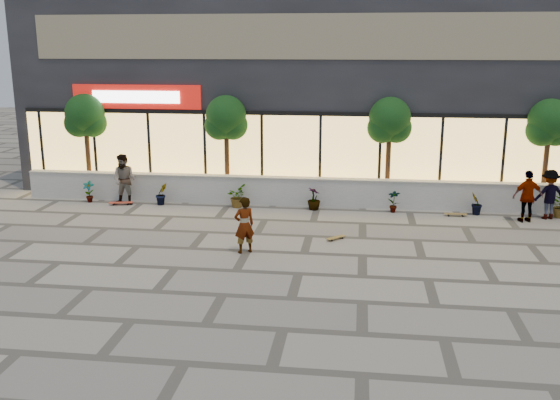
# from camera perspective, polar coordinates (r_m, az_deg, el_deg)

# --- Properties ---
(ground) EXTENTS (80.00, 80.00, 0.00)m
(ground) POSITION_cam_1_polar(r_m,az_deg,el_deg) (16.13, 1.70, -6.75)
(ground) COLOR gray
(ground) RESTS_ON ground
(planter_wall) EXTENTS (22.00, 0.42, 1.04)m
(planter_wall) POSITION_cam_1_polar(r_m,az_deg,el_deg) (22.67, 3.48, 0.74)
(planter_wall) COLOR silver
(planter_wall) RESTS_ON ground
(retail_building) EXTENTS (24.00, 9.17, 8.50)m
(retail_building) POSITION_cam_1_polar(r_m,az_deg,el_deg) (27.58, 4.41, 10.92)
(retail_building) COLOR black
(retail_building) RESTS_ON ground
(shrub_a) EXTENTS (0.43, 0.29, 0.81)m
(shrub_a) POSITION_cam_1_polar(r_m,az_deg,el_deg) (24.26, -17.08, 0.74)
(shrub_a) COLOR #113613
(shrub_a) RESTS_ON ground
(shrub_b) EXTENTS (0.57, 0.57, 0.81)m
(shrub_b) POSITION_cam_1_polar(r_m,az_deg,el_deg) (23.25, -10.78, 0.56)
(shrub_b) COLOR #113613
(shrub_b) RESTS_ON ground
(shrub_c) EXTENTS (0.68, 0.77, 0.81)m
(shrub_c) POSITION_cam_1_polar(r_m,az_deg,el_deg) (22.54, -3.99, 0.35)
(shrub_c) COLOR #113613
(shrub_c) RESTS_ON ground
(shrub_d) EXTENTS (0.64, 0.64, 0.81)m
(shrub_d) POSITION_cam_1_polar(r_m,az_deg,el_deg) (22.17, 3.12, 0.13)
(shrub_d) COLOR #113613
(shrub_d) RESTS_ON ground
(shrub_e) EXTENTS (0.46, 0.35, 0.81)m
(shrub_e) POSITION_cam_1_polar(r_m,az_deg,el_deg) (22.15, 10.36, -0.10)
(shrub_e) COLOR #113613
(shrub_e) RESTS_ON ground
(shrub_f) EXTENTS (0.55, 0.57, 0.81)m
(shrub_f) POSITION_cam_1_polar(r_m,az_deg,el_deg) (22.48, 17.50, -0.32)
(shrub_f) COLOR #113613
(shrub_f) RESTS_ON ground
(tree_west) EXTENTS (1.60, 1.50, 3.92)m
(tree_west) POSITION_cam_1_polar(r_m,az_deg,el_deg) (25.16, -17.38, 7.15)
(tree_west) COLOR #4A281A
(tree_west) RESTS_ON ground
(tree_midwest) EXTENTS (1.60, 1.50, 3.92)m
(tree_midwest) POSITION_cam_1_polar(r_m,az_deg,el_deg) (23.41, -4.95, 7.26)
(tree_midwest) COLOR #4A281A
(tree_midwest) RESTS_ON ground
(tree_mideast) EXTENTS (1.60, 1.50, 3.92)m
(tree_mideast) POSITION_cam_1_polar(r_m,az_deg,el_deg) (22.90, 10.00, 6.96)
(tree_mideast) COLOR #4A281A
(tree_mideast) RESTS_ON ground
(tree_east) EXTENTS (1.60, 1.50, 3.92)m
(tree_east) POSITION_cam_1_polar(r_m,az_deg,el_deg) (23.79, 23.42, 6.28)
(tree_east) COLOR #4A281A
(tree_east) RESTS_ON ground
(skater_center) EXTENTS (0.71, 0.64, 1.62)m
(skater_center) POSITION_cam_1_polar(r_m,az_deg,el_deg) (17.49, -3.29, -2.30)
(skater_center) COLOR white
(skater_center) RESTS_ON ground
(skater_left) EXTENTS (0.95, 0.76, 1.87)m
(skater_left) POSITION_cam_1_polar(r_m,az_deg,el_deg) (23.44, -14.04, 1.82)
(skater_left) COLOR #9D8965
(skater_left) RESTS_ON ground
(skater_right_near) EXTENTS (1.09, 0.63, 1.74)m
(skater_right_near) POSITION_cam_1_polar(r_m,az_deg,el_deg) (22.06, 21.71, 0.31)
(skater_right_near) COLOR silver
(skater_right_near) RESTS_ON ground
(skater_right_far) EXTENTS (1.21, 0.88, 1.68)m
(skater_right_far) POSITION_cam_1_polar(r_m,az_deg,el_deg) (22.75, 23.39, 0.47)
(skater_right_far) COLOR maroon
(skater_right_far) RESTS_ON ground
(skateboard_center) EXTENTS (0.62, 0.61, 0.08)m
(skateboard_center) POSITION_cam_1_polar(r_m,az_deg,el_deg) (18.90, 5.14, -3.43)
(skateboard_center) COLOR olive
(skateboard_center) RESTS_ON ground
(skateboard_left) EXTENTS (0.87, 0.39, 0.10)m
(skateboard_left) POSITION_cam_1_polar(r_m,az_deg,el_deg) (23.59, -14.35, -0.24)
(skateboard_left) COLOR #B93922
(skateboard_left) RESTS_ON ground
(skateboard_right_near) EXTENTS (0.77, 0.21, 0.09)m
(skateboard_right_near) POSITION_cam_1_polar(r_m,az_deg,el_deg) (22.20, 15.76, -1.24)
(skateboard_right_near) COLOR brown
(skateboard_right_near) RESTS_ON ground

